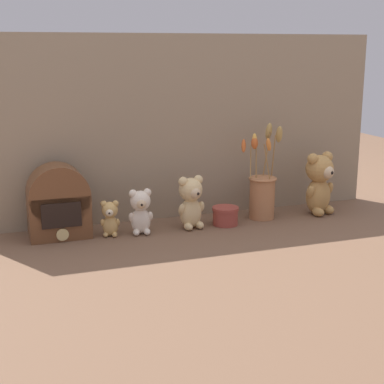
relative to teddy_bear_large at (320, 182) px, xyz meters
name	(u,v)px	position (x,y,z in m)	size (l,w,h in m)	color
ground_plane	(194,228)	(-0.52, -0.02, -0.13)	(4.00, 4.00, 0.00)	brown
backdrop_wall	(179,128)	(-0.52, 0.15, 0.21)	(1.58, 0.02, 0.68)	gray
teddy_bear_large	(320,182)	(0.00, 0.00, 0.00)	(0.14, 0.12, 0.24)	tan
teddy_bear_medium	(191,201)	(-0.53, -0.01, -0.03)	(0.11, 0.10, 0.19)	#DBBC84
teddy_bear_small	(141,211)	(-0.72, -0.02, -0.04)	(0.09, 0.08, 0.16)	beige
teddy_bear_tiny	(110,218)	(-0.82, -0.01, -0.06)	(0.07, 0.06, 0.13)	tan
flower_vase	(262,191)	(-0.23, 0.02, -0.02)	(0.15, 0.11, 0.36)	#AD7047
vintage_radio	(59,204)	(-0.98, 0.04, -0.01)	(0.20, 0.13, 0.25)	brown
decorative_tin_tall	(225,216)	(-0.40, -0.01, -0.09)	(0.10, 0.10, 0.07)	#993D33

